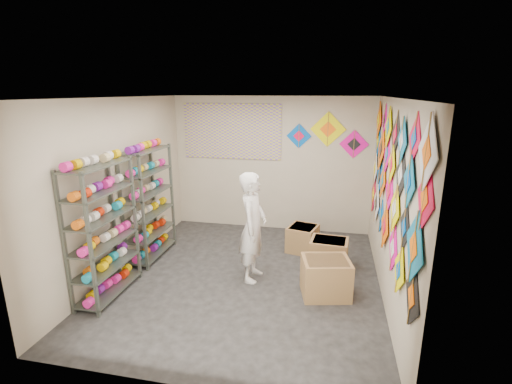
% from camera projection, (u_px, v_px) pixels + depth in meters
% --- Properties ---
extents(ground, '(4.50, 4.50, 0.00)m').
position_uv_depth(ground, '(246.00, 278.00, 5.72)').
color(ground, black).
extents(room_walls, '(4.50, 4.50, 4.50)m').
position_uv_depth(room_walls, '(245.00, 174.00, 5.29)').
color(room_walls, tan).
rests_on(room_walls, ground).
extents(shelf_rack_front, '(0.40, 1.10, 1.90)m').
position_uv_depth(shelf_rack_front, '(103.00, 231.00, 5.02)').
color(shelf_rack_front, '#4C5147').
rests_on(shelf_rack_front, ground).
extents(shelf_rack_back, '(0.40, 1.10, 1.90)m').
position_uv_depth(shelf_rack_back, '(149.00, 204.00, 6.25)').
color(shelf_rack_back, '#4C5147').
rests_on(shelf_rack_back, ground).
extents(string_spools, '(0.12, 2.36, 0.12)m').
position_uv_depth(string_spools, '(128.00, 210.00, 5.61)').
color(string_spools, '#FF2194').
rests_on(string_spools, ground).
extents(kite_wall_display, '(0.06, 4.31, 2.01)m').
position_uv_depth(kite_wall_display, '(390.00, 179.00, 4.94)').
color(kite_wall_display, black).
rests_on(kite_wall_display, room_walls).
extents(back_wall_kites, '(1.57, 0.02, 0.89)m').
position_uv_depth(back_wall_kites, '(329.00, 135.00, 7.10)').
color(back_wall_kites, '#0051B1').
rests_on(back_wall_kites, room_walls).
extents(poster, '(2.00, 0.01, 1.10)m').
position_uv_depth(poster, '(232.00, 131.00, 7.46)').
color(poster, '#6F4BA4').
rests_on(poster, room_walls).
extents(shopkeeper, '(0.66, 0.47, 1.66)m').
position_uv_depth(shopkeeper, '(253.00, 227.00, 5.51)').
color(shopkeeper, beige).
rests_on(shopkeeper, ground).
extents(carton_a, '(0.75, 0.67, 0.54)m').
position_uv_depth(carton_a, '(326.00, 277.00, 5.18)').
color(carton_a, olive).
rests_on(carton_a, ground).
extents(carton_b, '(0.63, 0.53, 0.48)m').
position_uv_depth(carton_b, '(329.00, 254.00, 6.00)').
color(carton_b, olive).
rests_on(carton_b, ground).
extents(carton_c, '(0.59, 0.62, 0.46)m').
position_uv_depth(carton_c, '(303.00, 238.00, 6.65)').
color(carton_c, olive).
rests_on(carton_c, ground).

